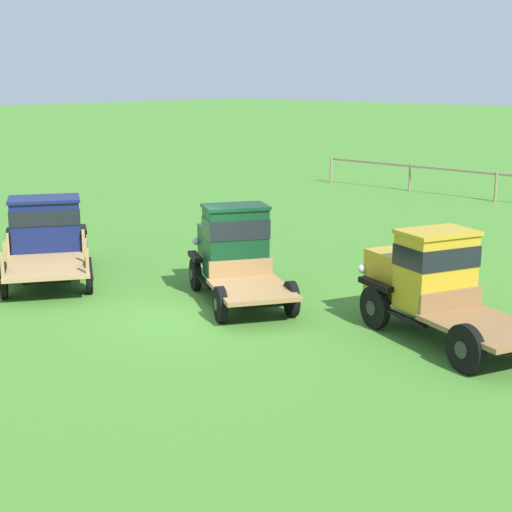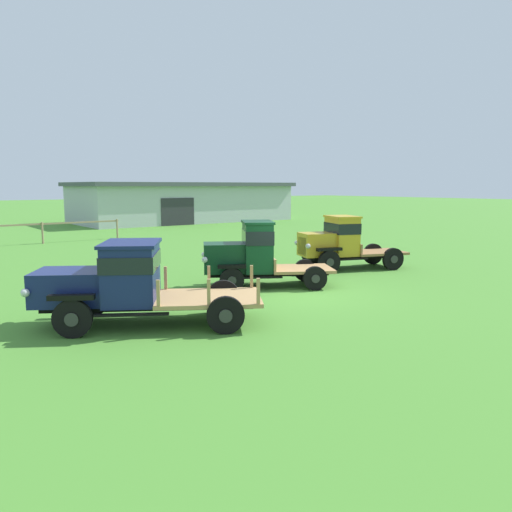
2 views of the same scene
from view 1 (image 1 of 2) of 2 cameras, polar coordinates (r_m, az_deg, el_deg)
name	(u,v)px [view 1 (image 1 of 2)]	position (r m, az deg, el deg)	size (l,w,h in m)	color
ground_plane	(193,316)	(17.73, -4.57, -4.40)	(240.00, 240.00, 0.00)	#47842D
paddock_fence	(453,175)	(36.12, 14.13, 5.74)	(13.74, 0.48, 1.30)	#997F60
vintage_truck_foreground_near	(46,232)	(22.15, -15.03, 1.70)	(5.72, 4.50, 2.10)	black
vintage_truck_second_in_line	(234,250)	(19.08, -1.61, 0.43)	(4.63, 3.56, 2.28)	black
vintage_truck_midrow_center	(432,281)	(16.58, 12.67, -1.79)	(4.83, 3.08, 2.23)	black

